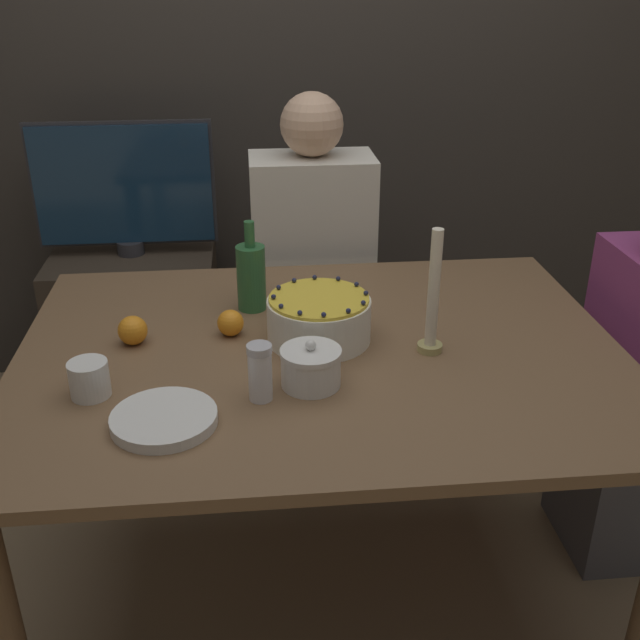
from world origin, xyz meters
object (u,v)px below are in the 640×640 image
sugar_bowl (311,367)px  bottle (251,276)px  sugar_shaker (260,372)px  tv_monitor (124,187)px  candle (433,302)px  person_man_blue_shirt (313,304)px  cake (320,319)px

sugar_bowl → bottle: bearing=106.2°
sugar_shaker → tv_monitor: (-0.46, 1.33, 0.04)m
tv_monitor → bottle: bearing=-62.7°
bottle → candle: bearing=-34.3°
person_man_blue_shirt → sugar_shaker: bearing=78.4°
cake → sugar_bowl: bearing=-100.9°
bottle → person_man_blue_shirt: 0.63m
sugar_bowl → person_man_blue_shirt: 0.96m
cake → sugar_shaker: (-0.15, -0.26, 0.01)m
cake → bottle: bearing=128.7°
sugar_bowl → person_man_blue_shirt: person_man_blue_shirt is taller
sugar_shaker → bottle: bearing=91.2°
sugar_shaker → candle: bearing=23.6°
sugar_shaker → cake: bearing=59.8°
candle → person_man_blue_shirt: size_ratio=0.24×
sugar_bowl → bottle: (-0.12, 0.42, 0.05)m
cake → person_man_blue_shirt: size_ratio=0.20×
sugar_bowl → tv_monitor: tv_monitor is taller
cake → sugar_shaker: size_ratio=1.97×
sugar_bowl → candle: (0.30, 0.13, 0.08)m
bottle → sugar_bowl: bearing=-73.8°
sugar_bowl → tv_monitor: 1.41m
cake → sugar_bowl: size_ratio=1.88×
cake → candle: bearing=-18.1°
bottle → person_man_blue_shirt: bearing=67.4°
sugar_shaker → bottle: 0.47m
tv_monitor → person_man_blue_shirt: bearing=-29.3°
candle → tv_monitor: bearing=127.0°
candle → tv_monitor: tv_monitor is taller
sugar_bowl → sugar_shaker: (-0.11, -0.05, 0.02)m
cake → tv_monitor: size_ratio=0.39×
cake → bottle: size_ratio=1.04×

